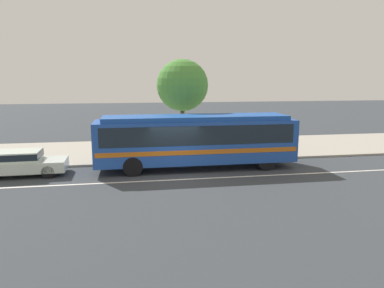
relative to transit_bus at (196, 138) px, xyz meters
name	(u,v)px	position (x,y,z in m)	size (l,w,h in m)	color
ground_plane	(175,176)	(-1.36, -1.36, -1.71)	(120.00, 120.00, 0.00)	#353A40
sidewalk_slab	(163,150)	(-1.36, 5.35, -1.65)	(60.00, 8.00, 0.12)	#A49D91
lane_stripe_center	(177,180)	(-1.36, -2.16, -1.70)	(56.00, 0.16, 0.01)	silver
transit_bus	(196,138)	(0.00, 0.00, 0.00)	(10.85, 2.56, 2.94)	#204BA8
sedan_behind_bus	(16,162)	(-9.32, -0.03, -0.98)	(4.75, 1.96, 1.29)	silver
pedestrian_waiting_near_sign	(201,140)	(0.87, 3.10, -0.66)	(0.36, 0.36, 1.60)	#27282F
pedestrian_walking_along_curb	(254,140)	(4.07, 2.07, -0.61)	(0.35, 0.35, 1.66)	#7E5E4E
pedestrian_standing_by_tree	(114,142)	(-4.55, 2.85, -0.57)	(0.48, 0.48, 1.72)	navy
bus_stop_sign	(245,131)	(3.42, 1.93, 0.00)	(0.10, 0.44, 2.48)	gray
street_tree_near_stop	(182,86)	(-0.21, 3.73, 2.77)	(3.28, 3.28, 6.02)	brown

